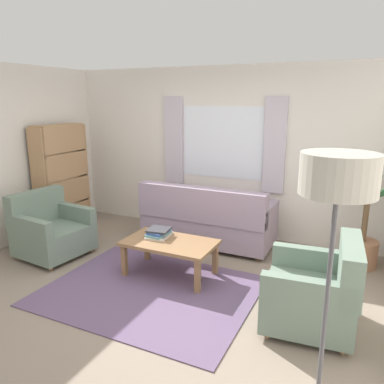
{
  "coord_description": "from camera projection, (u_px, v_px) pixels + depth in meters",
  "views": [
    {
      "loc": [
        2.08,
        -3.26,
        2.11
      ],
      "look_at": [
        0.2,
        0.7,
        1.02
      ],
      "focal_mm": 35.12,
      "sensor_mm": 36.0,
      "label": 1
    }
  ],
  "objects": [
    {
      "name": "ground_plane",
      "position": [
        150.0,
        291.0,
        4.24
      ],
      "size": [
        6.24,
        6.24,
        0.0
      ],
      "primitive_type": "plane",
      "color": "gray"
    },
    {
      "name": "wall_back",
      "position": [
        223.0,
        152.0,
        5.9
      ],
      "size": [
        5.32,
        0.12,
        2.6
      ],
      "primitive_type": "cube",
      "color": "silver",
      "rests_on": "ground_plane"
    },
    {
      "name": "window_with_curtains",
      "position": [
        222.0,
        143.0,
        5.79
      ],
      "size": [
        1.98,
        0.07,
        1.4
      ],
      "color": "white"
    },
    {
      "name": "area_rug",
      "position": [
        150.0,
        291.0,
        4.24
      ],
      "size": [
        2.29,
        1.8,
        0.01
      ],
      "primitive_type": "cube",
      "color": "#604C6B",
      "rests_on": "ground_plane"
    },
    {
      "name": "couch",
      "position": [
        207.0,
        221.0,
        5.52
      ],
      "size": [
        1.9,
        0.82,
        0.92
      ],
      "rotation": [
        0.0,
        0.0,
        3.14
      ],
      "color": "#998499",
      "rests_on": "ground_plane"
    },
    {
      "name": "armchair_left",
      "position": [
        51.0,
        230.0,
        5.15
      ],
      "size": [
        0.9,
        0.92,
        0.88
      ],
      "rotation": [
        0.0,
        0.0,
        1.47
      ],
      "color": "slate",
      "rests_on": "ground_plane"
    },
    {
      "name": "armchair_right",
      "position": [
        316.0,
        292.0,
        3.51
      ],
      "size": [
        0.89,
        0.91,
        0.88
      ],
      "rotation": [
        0.0,
        0.0,
        -1.48
      ],
      "color": "slate",
      "rests_on": "ground_plane"
    },
    {
      "name": "coffee_table",
      "position": [
        170.0,
        246.0,
        4.54
      ],
      "size": [
        1.1,
        0.64,
        0.44
      ],
      "color": "olive",
      "rests_on": "ground_plane"
    },
    {
      "name": "book_stack_on_table",
      "position": [
        159.0,
        233.0,
        4.66
      ],
      "size": [
        0.3,
        0.35,
        0.1
      ],
      "color": "beige",
      "rests_on": "coffee_table"
    },
    {
      "name": "potted_plant",
      "position": [
        365.0,
        227.0,
        4.74
      ],
      "size": [
        1.16,
        1.19,
        1.33
      ],
      "color": "#9E6B4C",
      "rests_on": "ground_plane"
    },
    {
      "name": "bookshelf",
      "position": [
        64.0,
        183.0,
        6.09
      ],
      "size": [
        0.3,
        0.94,
        1.72
      ],
      "rotation": [
        0.0,
        0.0,
        -1.57
      ],
      "color": "#A87F56",
      "rests_on": "ground_plane"
    },
    {
      "name": "standing_lamp",
      "position": [
        337.0,
        192.0,
        2.13
      ],
      "size": [
        0.44,
        0.44,
        1.82
      ],
      "color": "#4C4C51",
      "rests_on": "ground_plane"
    }
  ]
}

